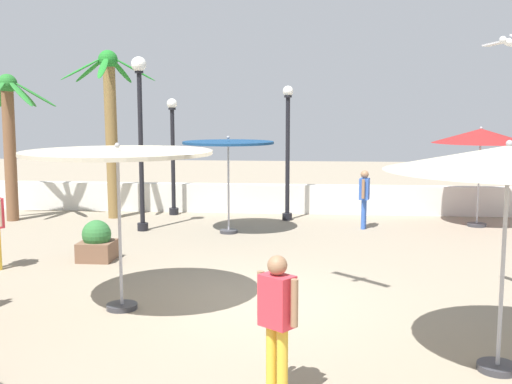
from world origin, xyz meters
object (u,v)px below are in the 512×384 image
object	(u,v)px
planter	(97,242)
patio_umbrella_3	(228,148)
palm_tree_1	(9,127)
seagull_0	(511,41)
lamp_post_1	(288,149)
lamp_post_3	(173,152)
patio_umbrella_2	(118,159)
guest_0	(364,194)
patio_umbrella_4	(509,160)
guest_3	(277,313)
lamp_post_2	(140,122)
palm_tree_0	(110,116)
patio_umbrella_0	(481,137)

from	to	relation	value
planter	patio_umbrella_3	bearing A→B (deg)	53.17
palm_tree_1	seagull_0	bearing A→B (deg)	-32.87
lamp_post_1	lamp_post_3	world-z (taller)	lamp_post_1
patio_umbrella_2	guest_0	distance (m)	8.41
lamp_post_1	planter	xyz separation A→B (m)	(-3.73, -5.12, -1.64)
patio_umbrella_4	lamp_post_3	distance (m)	12.42
guest_3	lamp_post_2	bearing A→B (deg)	114.09
palm_tree_0	patio_umbrella_0	bearing A→B (deg)	-2.09
palm_tree_0	palm_tree_1	size ratio (longest dim) A/B	1.17
patio_umbrella_0	patio_umbrella_2	size ratio (longest dim) A/B	0.92
patio_umbrella_3	palm_tree_0	world-z (taller)	palm_tree_0
patio_umbrella_0	lamp_post_2	xyz separation A→B (m)	(-8.79, -1.44, 0.39)
lamp_post_3	guest_0	xyz separation A→B (m)	(5.49, -1.69, -0.95)
patio_umbrella_4	patio_umbrella_2	bearing A→B (deg)	160.57
patio_umbrella_3	patio_umbrella_4	world-z (taller)	patio_umbrella_4
lamp_post_1	guest_0	distance (m)	2.58
patio_umbrella_0	lamp_post_3	distance (m)	8.63
patio_umbrella_2	palm_tree_0	size ratio (longest dim) A/B	0.61
lamp_post_2	seagull_0	xyz separation A→B (m)	(7.19, -6.16, 1.28)
lamp_post_2	guest_3	xyz separation A→B (m)	(4.04, -9.04, -1.85)
patio_umbrella_2	patio_umbrella_0	bearing A→B (deg)	46.30
patio_umbrella_2	seagull_0	size ratio (longest dim) A/B	2.73
lamp_post_3	palm_tree_0	bearing A→B (deg)	-157.01
patio_umbrella_3	lamp_post_2	size ratio (longest dim) A/B	0.56
lamp_post_3	patio_umbrella_2	bearing A→B (deg)	-82.33
patio_umbrella_2	lamp_post_1	bearing A→B (deg)	74.68
patio_umbrella_0	planter	distance (m)	10.21
palm_tree_1	planter	distance (m)	6.29
patio_umbrella_3	seagull_0	size ratio (longest dim) A/B	2.33
patio_umbrella_3	palm_tree_1	world-z (taller)	palm_tree_1
patio_umbrella_3	patio_umbrella_2	bearing A→B (deg)	-97.75
patio_umbrella_4	lamp_post_3	bearing A→B (deg)	121.10
palm_tree_1	patio_umbrella_0	bearing A→B (deg)	1.48
guest_0	guest_3	size ratio (longest dim) A/B	0.98
lamp_post_1	guest_3	size ratio (longest dim) A/B	2.38
seagull_0	planter	bearing A→B (deg)	157.93
palm_tree_0	seagull_0	xyz separation A→B (m)	(8.58, -7.97, 1.13)
patio_umbrella_0	planter	size ratio (longest dim) A/B	3.15
lamp_post_1	seagull_0	xyz separation A→B (m)	(3.53, -8.06, 2.06)
patio_umbrella_3	palm_tree_0	size ratio (longest dim) A/B	0.52
seagull_0	planter	size ratio (longest dim) A/B	1.25
lamp_post_2	planter	xyz separation A→B (m)	(-0.07, -3.22, -2.42)
patio_umbrella_2	guest_0	world-z (taller)	patio_umbrella_2
lamp_post_3	guest_3	bearing A→B (deg)	-71.79
seagull_0	palm_tree_0	bearing A→B (deg)	137.12
patio_umbrella_4	planter	size ratio (longest dim) A/B	3.37
palm_tree_0	planter	bearing A→B (deg)	-75.27
guest_0	lamp_post_3	bearing A→B (deg)	162.86
lamp_post_2	patio_umbrella_0	bearing A→B (deg)	9.29
patio_umbrella_4	lamp_post_3	size ratio (longest dim) A/B	0.83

